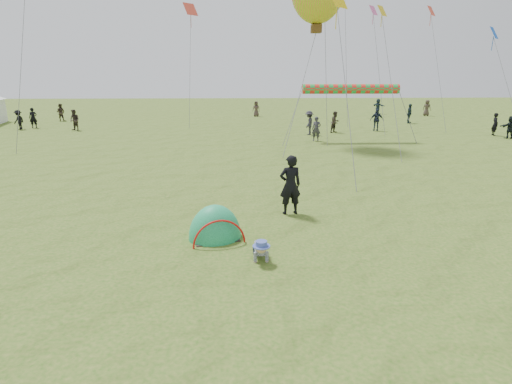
{
  "coord_description": "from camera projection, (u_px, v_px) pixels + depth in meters",
  "views": [
    {
      "loc": [
        -1.21,
        -9.29,
        4.38
      ],
      "look_at": [
        -0.7,
        2.17,
        1.0
      ],
      "focal_mm": 28.0,
      "sensor_mm": 36.0,
      "label": 1
    }
  ],
  "objects": [
    {
      "name": "crowd_person_8",
      "position": [
        409.0,
        114.0,
        37.17
      ],
      "size": [
        0.95,
        1.11,
        1.79
      ],
      "primitive_type": "imported",
      "rotation": [
        0.0,
        0.0,
        0.97
      ],
      "color": "#1E2E37",
      "rests_on": "ground"
    },
    {
      "name": "crawling_toddler",
      "position": [
        261.0,
        248.0,
        9.76
      ],
      "size": [
        0.58,
        0.8,
        0.6
      ],
      "primitive_type": null,
      "rotation": [
        0.0,
        0.0,
        0.04
      ],
      "color": "black",
      "rests_on": "ground"
    },
    {
      "name": "diamond_kite_7",
      "position": [
        382.0,
        11.0,
        23.29
      ],
      "size": [
        0.75,
        0.75,
        0.62
      ],
      "primitive_type": "plane",
      "rotation": [
        1.05,
        0.0,
        0.79
      ],
      "color": "gold"
    },
    {
      "name": "rainbow_tube_kite",
      "position": [
        351.0,
        89.0,
        26.59
      ],
      "size": [
        6.46,
        0.64,
        0.64
      ],
      "primitive_type": "cylinder",
      "rotation": [
        0.0,
        1.57,
        0.0
      ],
      "color": "red"
    },
    {
      "name": "crowd_person_7",
      "position": [
        75.0,
        120.0,
        32.3
      ],
      "size": [
        1.01,
        0.91,
        1.68
      ],
      "primitive_type": "imported",
      "rotation": [
        0.0,
        0.0,
        5.87
      ],
      "color": "#342925",
      "rests_on": "ground"
    },
    {
      "name": "crowd_person_5",
      "position": [
        510.0,
        127.0,
        28.32
      ],
      "size": [
        1.54,
        0.68,
        1.6
      ],
      "primitive_type": "imported",
      "rotation": [
        0.0,
        0.0,
        3.28
      ],
      "color": "black",
      "rests_on": "ground"
    },
    {
      "name": "crowd_person_13",
      "position": [
        61.0,
        112.0,
        38.91
      ],
      "size": [
        0.83,
        0.66,
        1.67
      ],
      "primitive_type": "imported",
      "rotation": [
        0.0,
        0.0,
        3.11
      ],
      "color": "#342922",
      "rests_on": "ground"
    },
    {
      "name": "popup_tent",
      "position": [
        215.0,
        238.0,
        11.16
      ],
      "size": [
        1.75,
        1.57,
        1.91
      ],
      "primitive_type": "ellipsoid",
      "rotation": [
        0.0,
        0.0,
        0.27
      ],
      "color": "#12773C",
      "rests_on": "ground"
    },
    {
      "name": "diamond_kite_0",
      "position": [
        431.0,
        11.0,
        33.11
      ],
      "size": [
        0.98,
        0.98,
        0.8
      ],
      "primitive_type": "plane",
      "rotation": [
        1.05,
        0.0,
        0.79
      ],
      "color": "#EA442D"
    },
    {
      "name": "crowd_person_0",
      "position": [
        33.0,
        118.0,
        33.82
      ],
      "size": [
        0.69,
        0.52,
        1.7
      ],
      "primitive_type": "imported",
      "rotation": [
        0.0,
        0.0,
        0.2
      ],
      "color": "black",
      "rests_on": "ground"
    },
    {
      "name": "diamond_kite_5",
      "position": [
        373.0,
        10.0,
        31.68
      ],
      "size": [
        0.9,
        0.9,
        0.74
      ],
      "primitive_type": "plane",
      "rotation": [
        1.05,
        0.0,
        0.79
      ],
      "color": "#E45BA1"
    },
    {
      "name": "crowd_person_6",
      "position": [
        316.0,
        129.0,
        27.14
      ],
      "size": [
        0.69,
        0.55,
        1.65
      ],
      "primitive_type": "imported",
      "rotation": [
        0.0,
        0.0,
        6.0
      ],
      "color": "#313037",
      "rests_on": "ground"
    },
    {
      "name": "ground",
      "position": [
        287.0,
        253.0,
        10.19
      ],
      "size": [
        140.0,
        140.0,
        0.0
      ],
      "primitive_type": "plane",
      "color": "#2A5713"
    },
    {
      "name": "crowd_person_3",
      "position": [
        19.0,
        120.0,
        32.92
      ],
      "size": [
        0.73,
        1.1,
        1.59
      ],
      "primitive_type": "imported",
      "rotation": [
        0.0,
        0.0,
        4.58
      ],
      "color": "black",
      "rests_on": "ground"
    },
    {
      "name": "crowd_person_12",
      "position": [
        495.0,
        124.0,
        29.64
      ],
      "size": [
        0.5,
        0.67,
        1.66
      ],
      "primitive_type": "imported",
      "rotation": [
        0.0,
        0.0,
        1.39
      ],
      "color": "black",
      "rests_on": "ground"
    },
    {
      "name": "crowd_person_11",
      "position": [
        378.0,
        106.0,
        46.19
      ],
      "size": [
        1.26,
        1.63,
        1.72
      ],
      "primitive_type": "imported",
      "rotation": [
        0.0,
        0.0,
        2.11
      ],
      "color": "#233443",
      "rests_on": "ground"
    },
    {
      "name": "standing_adult",
      "position": [
        290.0,
        185.0,
        12.82
      ],
      "size": [
        0.78,
        0.58,
        1.95
      ],
      "primitive_type": "imported",
      "rotation": [
        0.0,
        0.0,
        3.31
      ],
      "color": "black",
      "rests_on": "ground"
    },
    {
      "name": "crowd_person_9",
      "position": [
        309.0,
        123.0,
        30.0
      ],
      "size": [
        1.05,
        1.32,
        1.78
      ],
      "primitive_type": "imported",
      "rotation": [
        0.0,
        0.0,
        4.33
      ],
      "color": "#2B2934",
      "rests_on": "ground"
    },
    {
      "name": "crowd_person_1",
      "position": [
        335.0,
        122.0,
        31.17
      ],
      "size": [
        1.01,
        0.98,
        1.64
      ],
      "primitive_type": "imported",
      "rotation": [
        0.0,
        0.0,
        0.66
      ],
      "color": "#312924",
      "rests_on": "ground"
    },
    {
      "name": "diamond_kite_4",
      "position": [
        494.0,
        33.0,
        26.5
      ],
      "size": [
        0.95,
        0.95,
        0.77
      ],
      "primitive_type": "plane",
      "rotation": [
        1.05,
        0.0,
        0.79
      ],
      "color": "blue"
    },
    {
      "name": "crowd_person_10",
      "position": [
        427.0,
        108.0,
        43.88
      ],
      "size": [
        0.99,
        0.98,
        1.73
      ],
      "primitive_type": "imported",
      "rotation": [
        0.0,
        0.0,
        2.38
      ],
      "color": "#3D3229",
      "rests_on": "ground"
    },
    {
      "name": "crowd_person_4",
      "position": [
        256.0,
        109.0,
        43.21
      ],
      "size": [
        0.92,
        0.75,
        1.63
      ],
      "primitive_type": "imported",
      "rotation": [
        0.0,
        0.0,
        5.95
      ],
      "color": "#43332F",
      "rests_on": "ground"
    },
    {
      "name": "crowd_person_2",
      "position": [
        377.0,
        120.0,
        32.09
      ],
      "size": [
        1.09,
        0.61,
        1.75
      ],
      "primitive_type": "imported",
      "rotation": [
        0.0,
        0.0,
        2.95
      ],
      "color": "#202A3C",
      "rests_on": "ground"
    },
    {
      "name": "diamond_kite_6",
      "position": [
        190.0,
        9.0,
        35.65
      ],
      "size": [
        1.32,
        1.32,
        1.08
      ],
      "primitive_type": "plane",
      "rotation": [
        1.05,
        0.0,
        0.79
      ],
      "color": "#E44431"
    }
  ]
}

